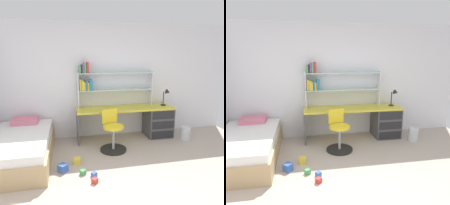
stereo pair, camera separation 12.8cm
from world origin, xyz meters
TOP-DOWN VIEW (x-y plane):
  - room_shell at (-1.24, 1.26)m, footprint 5.76×6.14m
  - desk at (0.85, 2.27)m, footprint 2.14×0.56m
  - bookshelf_hutch at (-0.17, 2.43)m, footprint 1.67×0.22m
  - desk_lamp at (1.25, 2.27)m, footprint 0.20×0.17m
  - swivel_chair at (-0.13, 1.73)m, footprint 0.52×0.52m
  - bed_platform at (-1.82, 1.65)m, footprint 1.08×1.84m
  - waste_bin at (1.56, 1.89)m, footprint 0.22×0.22m
  - toy_block_red_0 at (-0.62, 0.69)m, footprint 0.11×0.11m
  - toy_block_yellow_1 at (-0.84, 1.30)m, footprint 0.12×0.12m
  - toy_block_blue_2 at (-1.08, 1.10)m, footprint 0.18×0.18m
  - toy_block_green_4 at (-0.77, 0.95)m, footprint 0.10×0.10m
  - toy_block_blue_5 at (-0.61, 0.85)m, footprint 0.10×0.10m

SIDE VIEW (x-z plane):
  - toy_block_blue_5 at x=-0.61m, z-range 0.00..0.07m
  - toy_block_red_0 at x=-0.62m, z-range 0.00..0.08m
  - toy_block_green_4 at x=-0.77m, z-range 0.00..0.08m
  - toy_block_yellow_1 at x=-0.84m, z-range 0.00..0.11m
  - toy_block_blue_2 at x=-1.08m, z-range 0.00..0.13m
  - waste_bin at x=1.56m, z-range 0.00..0.29m
  - bed_platform at x=-1.82m, z-range -0.06..0.54m
  - swivel_chair at x=-0.13m, z-range -0.08..0.72m
  - desk at x=0.85m, z-range 0.04..0.75m
  - desk_lamp at x=1.25m, z-range 0.77..1.15m
  - room_shell at x=-1.24m, z-range 0.00..2.54m
  - bookshelf_hutch at x=-0.17m, z-range 0.77..1.76m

